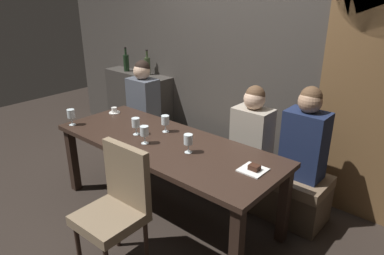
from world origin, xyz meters
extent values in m
plane|color=black|center=(0.00, 0.00, 0.00)|extent=(9.00, 9.00, 0.00)
cube|color=#423D38|center=(0.00, 1.22, 1.50)|extent=(6.00, 0.12, 3.00)
cube|color=brown|center=(1.35, 1.15, 1.05)|extent=(0.90, 0.05, 2.10)
cube|color=#38342F|center=(-1.55, 1.04, 0.47)|extent=(1.10, 0.28, 0.95)
cube|color=black|center=(-1.03, -0.35, 0.35)|extent=(0.08, 0.08, 0.69)
cube|color=black|center=(1.03, -0.35, 0.35)|extent=(0.08, 0.08, 0.69)
cube|color=black|center=(-1.03, 0.35, 0.35)|extent=(0.08, 0.08, 0.69)
cube|color=black|center=(1.03, 0.35, 0.35)|extent=(0.08, 0.08, 0.69)
cube|color=#302119|center=(0.00, 0.00, 0.72)|extent=(2.20, 0.84, 0.04)
cube|color=#4A3C2E|center=(0.00, 0.70, 0.17)|extent=(2.50, 0.40, 0.35)
cube|color=brown|center=(0.00, 0.70, 0.40)|extent=(2.50, 0.44, 0.10)
cylinder|color=#302119|center=(0.03, -0.98, 0.21)|extent=(0.04, 0.04, 0.42)
cylinder|color=#302119|center=(0.03, -0.62, 0.21)|extent=(0.04, 0.04, 0.42)
cylinder|color=#302119|center=(0.39, -0.62, 0.21)|extent=(0.04, 0.04, 0.42)
cube|color=#7F6B51|center=(0.21, -0.80, 0.46)|extent=(0.45, 0.45, 0.08)
cube|color=#7F6B51|center=(0.21, -0.61, 0.74)|extent=(0.44, 0.07, 0.48)
cube|color=#4C515B|center=(-1.05, 0.68, 0.73)|extent=(0.36, 0.24, 0.57)
sphere|color=#DBB293|center=(-1.05, 0.68, 1.11)|extent=(0.20, 0.20, 0.20)
sphere|color=black|center=(-1.05, 0.69, 1.15)|extent=(0.18, 0.18, 0.18)
cube|color=#9E9384|center=(0.47, 0.70, 0.72)|extent=(0.36, 0.24, 0.53)
sphere|color=#DBB293|center=(0.47, 0.70, 1.07)|extent=(0.20, 0.20, 0.20)
sphere|color=brown|center=(0.47, 0.71, 1.11)|extent=(0.18, 0.18, 0.18)
cube|color=#192342|center=(0.99, 0.73, 0.75)|extent=(0.36, 0.24, 0.61)
sphere|color=tan|center=(0.99, 0.73, 1.15)|extent=(0.20, 0.20, 0.20)
sphere|color=brown|center=(0.99, 0.74, 1.19)|extent=(0.18, 0.18, 0.18)
cylinder|color=black|center=(-1.75, 1.01, 1.06)|extent=(0.08, 0.08, 0.22)
cylinder|color=black|center=(-1.75, 1.01, 1.21)|extent=(0.03, 0.03, 0.09)
cylinder|color=black|center=(-1.75, 1.01, 1.27)|extent=(0.03, 0.03, 0.02)
cylinder|color=#384728|center=(-1.38, 1.07, 1.06)|extent=(0.08, 0.08, 0.22)
cylinder|color=#384728|center=(-1.38, 1.07, 1.21)|extent=(0.03, 0.03, 0.09)
cylinder|color=black|center=(-1.38, 1.07, 1.27)|extent=(0.03, 0.03, 0.02)
cylinder|color=silver|center=(0.30, -0.03, 0.74)|extent=(0.06, 0.06, 0.00)
cylinder|color=silver|center=(0.30, -0.03, 0.78)|extent=(0.01, 0.01, 0.07)
cylinder|color=silver|center=(0.30, -0.03, 0.86)|extent=(0.08, 0.08, 0.08)
cylinder|color=maroon|center=(0.30, -0.03, 0.84)|extent=(0.07, 0.07, 0.03)
cylinder|color=silver|center=(-0.11, -0.14, 0.74)|extent=(0.06, 0.06, 0.00)
cylinder|color=silver|center=(-0.11, -0.14, 0.78)|extent=(0.01, 0.01, 0.07)
cylinder|color=silver|center=(-0.11, -0.14, 0.86)|extent=(0.08, 0.08, 0.08)
cylinder|color=maroon|center=(-0.11, -0.14, 0.84)|extent=(0.07, 0.07, 0.03)
cylinder|color=silver|center=(-0.16, 0.17, 0.74)|extent=(0.06, 0.06, 0.00)
cylinder|color=silver|center=(-0.16, 0.17, 0.78)|extent=(0.01, 0.01, 0.07)
cylinder|color=silver|center=(-0.16, 0.17, 0.86)|extent=(0.08, 0.08, 0.08)
cylinder|color=silver|center=(-1.00, -0.32, 0.74)|extent=(0.06, 0.06, 0.00)
cylinder|color=silver|center=(-1.00, -0.32, 0.78)|extent=(0.01, 0.01, 0.07)
cylinder|color=silver|center=(-1.00, -0.32, 0.86)|extent=(0.08, 0.08, 0.08)
cylinder|color=gold|center=(-1.00, -0.32, 0.84)|extent=(0.07, 0.07, 0.04)
cylinder|color=silver|center=(-0.33, -0.06, 0.74)|extent=(0.06, 0.06, 0.00)
cylinder|color=silver|center=(-0.33, -0.06, 0.78)|extent=(0.01, 0.01, 0.07)
cylinder|color=silver|center=(-0.33, -0.06, 0.86)|extent=(0.08, 0.08, 0.08)
cylinder|color=white|center=(-0.97, 0.18, 0.74)|extent=(0.12, 0.12, 0.01)
cylinder|color=white|center=(-0.97, 0.18, 0.78)|extent=(0.06, 0.06, 0.06)
cylinder|color=brown|center=(-0.97, 0.18, 0.80)|extent=(0.05, 0.05, 0.01)
cube|color=white|center=(0.88, 0.06, 0.74)|extent=(0.19, 0.19, 0.01)
cube|color=#381E14|center=(0.89, 0.06, 0.77)|extent=(0.08, 0.06, 0.04)
camera|label=1|loc=(2.08, -2.03, 2.05)|focal=33.08mm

